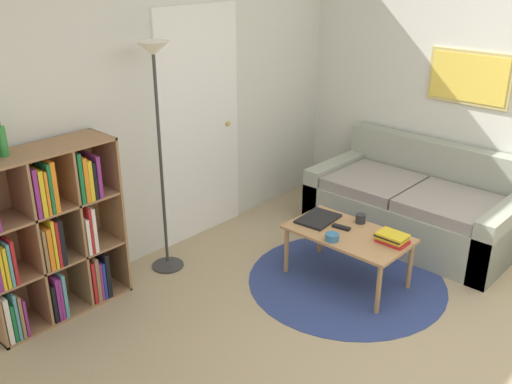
{
  "coord_description": "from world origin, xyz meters",
  "views": [
    {
      "loc": [
        -2.8,
        -1.09,
        2.37
      ],
      "look_at": [
        -0.14,
        1.36,
        0.85
      ],
      "focal_mm": 40.0,
      "sensor_mm": 36.0,
      "label": 1
    }
  ],
  "objects_px": {
    "floor_lamp": "(156,94)",
    "couch": "(416,206)",
    "bookshelf": "(48,236)",
    "cup": "(361,219)",
    "laptop": "(318,219)",
    "coffee_table": "(348,238)",
    "bowl": "(332,237)",
    "bottle_right": "(1,141)"
  },
  "relations": [
    {
      "from": "bowl",
      "to": "cup",
      "type": "relative_size",
      "value": 1.31
    },
    {
      "from": "bookshelf",
      "to": "laptop",
      "type": "bearing_deg",
      "value": -28.88
    },
    {
      "from": "bookshelf",
      "to": "laptop",
      "type": "height_order",
      "value": "bookshelf"
    },
    {
      "from": "coffee_table",
      "to": "laptop",
      "type": "distance_m",
      "value": 0.31
    },
    {
      "from": "bookshelf",
      "to": "laptop",
      "type": "distance_m",
      "value": 2.02
    },
    {
      "from": "bookshelf",
      "to": "couch",
      "type": "height_order",
      "value": "bookshelf"
    },
    {
      "from": "floor_lamp",
      "to": "bottle_right",
      "type": "xyz_separation_m",
      "value": [
        -1.11,
        0.12,
        -0.12
      ]
    },
    {
      "from": "bookshelf",
      "to": "coffee_table",
      "type": "xyz_separation_m",
      "value": [
        1.74,
        -1.27,
        -0.22
      ]
    },
    {
      "from": "couch",
      "to": "laptop",
      "type": "relative_size",
      "value": 4.91
    },
    {
      "from": "bowl",
      "to": "bottle_right",
      "type": "relative_size",
      "value": 0.44
    },
    {
      "from": "couch",
      "to": "laptop",
      "type": "distance_m",
      "value": 1.11
    },
    {
      "from": "bottle_right",
      "to": "floor_lamp",
      "type": "bearing_deg",
      "value": -6.09
    },
    {
      "from": "bookshelf",
      "to": "bowl",
      "type": "xyz_separation_m",
      "value": [
        1.55,
        -1.26,
        -0.15
      ]
    },
    {
      "from": "couch",
      "to": "bowl",
      "type": "bearing_deg",
      "value": 179.23
    },
    {
      "from": "bowl",
      "to": "laptop",
      "type": "bearing_deg",
      "value": 53.77
    },
    {
      "from": "bowl",
      "to": "bottle_right",
      "type": "xyz_separation_m",
      "value": [
        -1.73,
        1.29,
        0.87
      ]
    },
    {
      "from": "laptop",
      "to": "cup",
      "type": "xyz_separation_m",
      "value": [
        0.18,
        -0.28,
        0.03
      ]
    },
    {
      "from": "laptop",
      "to": "bottle_right",
      "type": "relative_size",
      "value": 1.54
    },
    {
      "from": "laptop",
      "to": "cup",
      "type": "bearing_deg",
      "value": -56.47
    },
    {
      "from": "bottle_right",
      "to": "laptop",
      "type": "bearing_deg",
      "value": -27.31
    },
    {
      "from": "cup",
      "to": "bottle_right",
      "type": "height_order",
      "value": "bottle_right"
    },
    {
      "from": "coffee_table",
      "to": "cup",
      "type": "bearing_deg",
      "value": 7.65
    },
    {
      "from": "bookshelf",
      "to": "laptop",
      "type": "xyz_separation_m",
      "value": [
        1.76,
        -0.97,
        -0.17
      ]
    },
    {
      "from": "bookshelf",
      "to": "coffee_table",
      "type": "height_order",
      "value": "bookshelf"
    },
    {
      "from": "bookshelf",
      "to": "cup",
      "type": "relative_size",
      "value": 15.39
    },
    {
      "from": "floor_lamp",
      "to": "bowl",
      "type": "bearing_deg",
      "value": -61.87
    },
    {
      "from": "bookshelf",
      "to": "cup",
      "type": "xyz_separation_m",
      "value": [
        1.94,
        -1.25,
        -0.14
      ]
    },
    {
      "from": "couch",
      "to": "coffee_table",
      "type": "bearing_deg",
      "value": 180.0
    },
    {
      "from": "coffee_table",
      "to": "bookshelf",
      "type": "bearing_deg",
      "value": 143.8
    },
    {
      "from": "floor_lamp",
      "to": "cup",
      "type": "bearing_deg",
      "value": -48.75
    },
    {
      "from": "couch",
      "to": "coffee_table",
      "type": "xyz_separation_m",
      "value": [
        -1.08,
        0.0,
        0.1
      ]
    },
    {
      "from": "laptop",
      "to": "bookshelf",
      "type": "bearing_deg",
      "value": 151.12
    },
    {
      "from": "bookshelf",
      "to": "cup",
      "type": "height_order",
      "value": "bookshelf"
    },
    {
      "from": "cup",
      "to": "laptop",
      "type": "bearing_deg",
      "value": 123.53
    },
    {
      "from": "coffee_table",
      "to": "cup",
      "type": "xyz_separation_m",
      "value": [
        0.2,
        0.03,
        0.08
      ]
    },
    {
      "from": "couch",
      "to": "laptop",
      "type": "xyz_separation_m",
      "value": [
        -1.06,
        0.3,
        0.15
      ]
    },
    {
      "from": "laptop",
      "to": "bowl",
      "type": "distance_m",
      "value": 0.35
    },
    {
      "from": "floor_lamp",
      "to": "couch",
      "type": "height_order",
      "value": "floor_lamp"
    },
    {
      "from": "floor_lamp",
      "to": "couch",
      "type": "distance_m",
      "value": 2.52
    },
    {
      "from": "bookshelf",
      "to": "floor_lamp",
      "type": "xyz_separation_m",
      "value": [
        0.93,
        -0.09,
        0.83
      ]
    },
    {
      "from": "coffee_table",
      "to": "cup",
      "type": "relative_size",
      "value": 11.69
    },
    {
      "from": "couch",
      "to": "cup",
      "type": "relative_size",
      "value": 22.34
    }
  ]
}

